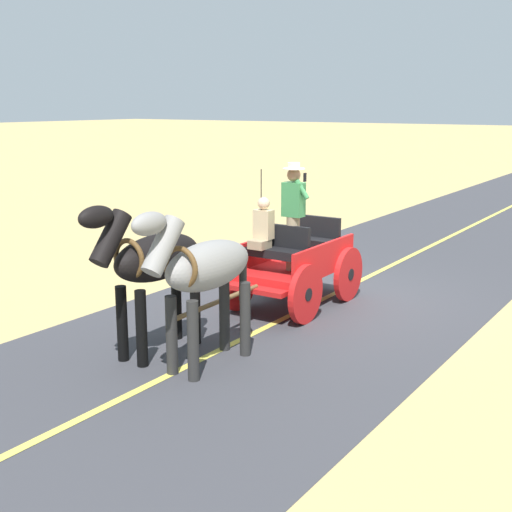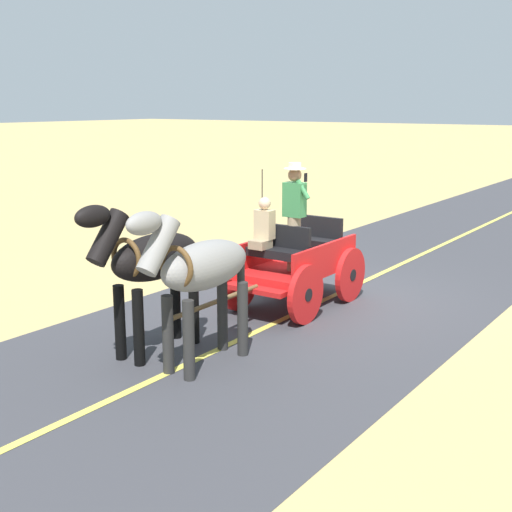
{
  "view_description": "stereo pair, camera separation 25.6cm",
  "coord_description": "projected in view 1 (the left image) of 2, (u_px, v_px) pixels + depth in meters",
  "views": [
    {
      "loc": [
        -5.5,
        10.66,
        3.44
      ],
      "look_at": [
        0.26,
        2.03,
        1.1
      ],
      "focal_mm": 47.8,
      "sensor_mm": 36.0,
      "label": 1
    },
    {
      "loc": [
        -5.71,
        10.51,
        3.44
      ],
      "look_at": [
        0.26,
        2.03,
        1.1
      ],
      "focal_mm": 47.8,
      "sensor_mm": 36.0,
      "label": 2
    }
  ],
  "objects": [
    {
      "name": "road_surface",
      "position": [
        330.0,
        296.0,
        12.38
      ],
      "size": [
        5.63,
        160.0,
        0.01
      ],
      "primitive_type": "cube",
      "color": "#38383D",
      "rests_on": "ground"
    },
    {
      "name": "road_centre_stripe",
      "position": [
        330.0,
        296.0,
        12.38
      ],
      "size": [
        0.12,
        160.0,
        0.0
      ],
      "primitive_type": "cube",
      "color": "#DBCC4C",
      "rests_on": "road_surface"
    },
    {
      "name": "ground_plane",
      "position": [
        330.0,
        296.0,
        12.38
      ],
      "size": [
        200.0,
        200.0,
        0.0
      ],
      "primitive_type": "plane",
      "color": "tan"
    },
    {
      "name": "horse_off_side",
      "position": [
        152.0,
        262.0,
        9.26
      ],
      "size": [
        0.61,
        2.13,
        2.21
      ],
      "color": "black",
      "rests_on": "ground"
    },
    {
      "name": "horse_drawn_carriage",
      "position": [
        293.0,
        260.0,
        11.6
      ],
      "size": [
        1.43,
        4.5,
        2.5
      ],
      "color": "red",
      "rests_on": "ground"
    },
    {
      "name": "horse_near_side",
      "position": [
        203.0,
        270.0,
        8.79
      ],
      "size": [
        0.62,
        2.13,
        2.21
      ],
      "color": "gray",
      "rests_on": "ground"
    }
  ]
}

